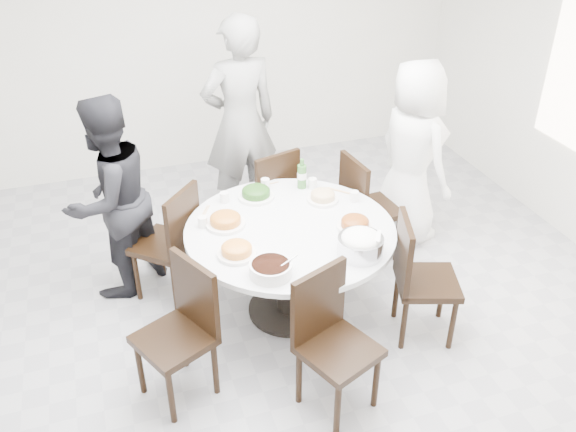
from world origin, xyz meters
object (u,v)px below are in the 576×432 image
object	(u,v)px
chair_s	(339,348)
chair_nw	(164,242)
chair_ne	(372,207)
chair_sw	(174,337)
diner_right	(412,153)
rice_bowl	(360,246)
beverage_bottle	(302,174)
dining_table	(290,271)
diner_left	(110,199)
chair_se	(428,280)
chair_n	(266,197)
diner_middle	(240,123)
soup_bowl	(271,269)

from	to	relation	value
chair_s	chair_nw	bearing A→B (deg)	96.36
chair_ne	chair_nw	world-z (taller)	same
chair_sw	diner_right	world-z (taller)	diner_right
rice_bowl	beverage_bottle	xyz separation A→B (m)	(-0.06, 0.99, 0.06)
chair_s	dining_table	bearing A→B (deg)	66.53
diner_left	rice_bowl	world-z (taller)	diner_left
chair_ne	beverage_bottle	xyz separation A→B (m)	(-0.61, 0.04, 0.40)
chair_ne	chair_se	world-z (taller)	same
chair_se	diner_right	world-z (taller)	diner_right
chair_ne	chair_n	bearing A→B (deg)	54.35
dining_table	chair_nw	world-z (taller)	chair_nw
chair_s	chair_sw	bearing A→B (deg)	133.46
chair_sw	chair_s	size ratio (longest dim) A/B	1.00
chair_nw	diner_left	size ratio (longest dim) A/B	0.59
diner_right	diner_middle	world-z (taller)	diner_middle
chair_ne	chair_se	xyz separation A→B (m)	(-0.05, -1.03, 0.00)
chair_sw	rice_bowl	size ratio (longest dim) A/B	3.12
chair_n	chair_sw	size ratio (longest dim) A/B	1.00
diner_left	chair_se	bearing A→B (deg)	109.30
chair_n	diner_middle	distance (m)	0.72
chair_nw	diner_right	world-z (taller)	diner_right
chair_n	chair_s	bearing A→B (deg)	69.82
chair_ne	chair_n	world-z (taller)	same
soup_bowl	chair_ne	bearing A→B (deg)	39.77
diner_right	diner_left	distance (m)	2.52
diner_left	rice_bowl	distance (m)	1.92
dining_table	chair_nw	size ratio (longest dim) A/B	1.58
chair_n	beverage_bottle	size ratio (longest dim) A/B	3.84
chair_nw	diner_middle	distance (m)	1.38
dining_table	chair_se	distance (m)	1.00
dining_table	chair_n	distance (m)	0.96
chair_s	diner_right	xyz separation A→B (m)	(1.35, 1.66, 0.34)
dining_table	rice_bowl	world-z (taller)	rice_bowl
soup_bowl	beverage_bottle	size ratio (longest dim) A/B	1.10
chair_ne	beverage_bottle	world-z (taller)	beverage_bottle
beverage_bottle	dining_table	bearing A→B (deg)	-117.19
beverage_bottle	diner_right	bearing A→B (deg)	8.60
diner_right	diner_left	size ratio (longest dim) A/B	1.02
diner_middle	diner_left	size ratio (longest dim) A/B	1.20
chair_s	diner_left	world-z (taller)	diner_left
dining_table	beverage_bottle	distance (m)	0.78
chair_sw	soup_bowl	world-z (taller)	chair_sw
chair_ne	chair_nw	xyz separation A→B (m)	(-1.73, 0.02, 0.00)
dining_table	chair_se	world-z (taller)	chair_se
soup_bowl	chair_sw	bearing A→B (deg)	-173.73
chair_n	beverage_bottle	xyz separation A→B (m)	(0.18, -0.41, 0.40)
diner_left	beverage_bottle	bearing A→B (deg)	133.86
diner_left	soup_bowl	world-z (taller)	diner_left
chair_se	rice_bowl	size ratio (longest dim) A/B	3.12
diner_middle	dining_table	bearing A→B (deg)	81.62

